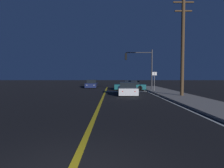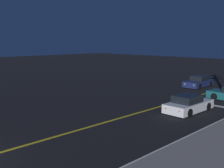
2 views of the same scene
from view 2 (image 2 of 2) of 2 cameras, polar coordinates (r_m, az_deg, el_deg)
sidewalk_right at (r=15.09m, az=21.13°, el=-12.41°), size 3.20×37.50×0.15m
lane_line_center at (r=18.99m, az=0.92°, el=-7.54°), size 0.20×35.41×0.01m
lane_line_edge_right at (r=15.90m, az=14.94°, el=-11.24°), size 0.16×35.41×0.01m
stop_bar at (r=24.64m, az=20.55°, el=-4.23°), size 5.57×0.50×0.01m
car_parked_curb_navy at (r=33.84m, az=18.10°, el=0.42°), size 1.97×4.57×1.34m
car_lead_oncoming_white at (r=21.68m, az=16.05°, el=-4.21°), size 2.07×4.56×1.34m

